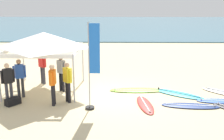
{
  "coord_description": "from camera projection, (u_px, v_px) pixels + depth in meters",
  "views": [
    {
      "loc": [
        0.16,
        -11.77,
        4.25
      ],
      "look_at": [
        -0.08,
        0.71,
        1.0
      ],
      "focal_mm": 44.62,
      "sensor_mm": 36.0,
      "label": 1
    }
  ],
  "objects": [
    {
      "name": "ground_plane",
      "position": [
        113.0,
        96.0,
        12.46
      ],
      "size": [
        80.0,
        80.0,
        0.0
      ],
      "primitive_type": "plane",
      "color": "beige"
    },
    {
      "name": "sea",
      "position": [
        116.0,
        25.0,
        44.42
      ],
      "size": [
        80.0,
        36.0,
        0.1
      ],
      "primitive_type": "cube",
      "color": "teal",
      "rests_on": "ground"
    },
    {
      "name": "canopy_tent",
      "position": [
        44.0,
        40.0,
        12.61
      ],
      "size": [
        3.23,
        3.23,
        2.75
      ],
      "color": "#B7B7BC",
      "rests_on": "ground"
    },
    {
      "name": "surfboard_cyan",
      "position": [
        178.0,
        94.0,
        12.59
      ],
      "size": [
        2.34,
        1.9,
        0.19
      ],
      "color": "#23B2CC",
      "rests_on": "ground"
    },
    {
      "name": "surfboard_red",
      "position": [
        145.0,
        105.0,
        11.3
      ],
      "size": [
        0.8,
        2.07,
        0.19
      ],
      "color": "red",
      "rests_on": "ground"
    },
    {
      "name": "surfboard_lime",
      "position": [
        137.0,
        90.0,
        13.09
      ],
      "size": [
        2.59,
        0.77,
        0.19
      ],
      "color": "#7AD12D",
      "rests_on": "ground"
    },
    {
      "name": "surfboard_navy",
      "position": [
        191.0,
        106.0,
        11.2
      ],
      "size": [
        2.35,
        0.86,
        0.19
      ],
      "color": "navy",
      "rests_on": "ground"
    },
    {
      "name": "surfboard_blue",
      "position": [
        222.0,
        101.0,
        11.69
      ],
      "size": [
        2.18,
        0.73,
        0.19
      ],
      "color": "blue",
      "rests_on": "ground"
    },
    {
      "name": "person_blue",
      "position": [
        20.0,
        76.0,
        12.02
      ],
      "size": [
        0.52,
        0.33,
        1.71
      ],
      "color": "#2D2D33",
      "rests_on": "ground"
    },
    {
      "name": "person_orange",
      "position": [
        53.0,
        82.0,
        11.13
      ],
      "size": [
        0.23,
        0.55,
        1.71
      ],
      "color": "black",
      "rests_on": "ground"
    },
    {
      "name": "person_black",
      "position": [
        8.0,
        80.0,
        11.32
      ],
      "size": [
        0.47,
        0.38,
        1.71
      ],
      "color": "#383842",
      "rests_on": "ground"
    },
    {
      "name": "person_red",
      "position": [
        42.0,
        65.0,
        13.97
      ],
      "size": [
        0.44,
        0.4,
        1.71
      ],
      "color": "#383842",
      "rests_on": "ground"
    },
    {
      "name": "person_yellow",
      "position": [
        68.0,
        79.0,
        11.45
      ],
      "size": [
        0.4,
        0.43,
        1.71
      ],
      "color": "black",
      "rests_on": "ground"
    },
    {
      "name": "person_grey",
      "position": [
        61.0,
        71.0,
        12.82
      ],
      "size": [
        0.46,
        0.39,
        1.71
      ],
      "color": "black",
      "rests_on": "ground"
    },
    {
      "name": "banner_flag",
      "position": [
        92.0,
        70.0,
        10.6
      ],
      "size": [
        0.6,
        0.36,
        3.4
      ],
      "color": "#99999E",
      "rests_on": "ground"
    },
    {
      "name": "gear_bag_near_tent",
      "position": [
        13.0,
        101.0,
        11.37
      ],
      "size": [
        0.62,
        0.67,
        0.28
      ],
      "primitive_type": "cube",
      "rotation": [
        0.0,
        0.0,
        0.91
      ],
      "color": "black",
      "rests_on": "ground"
    }
  ]
}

